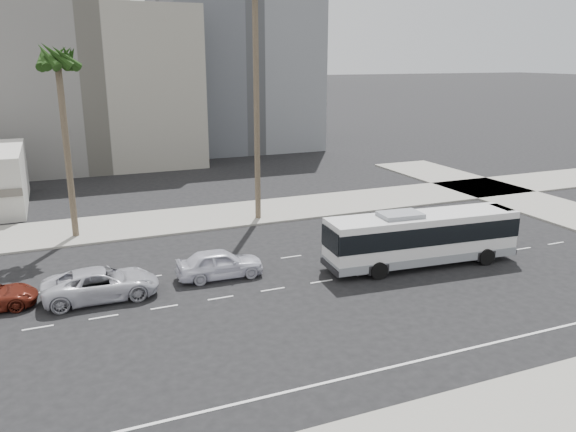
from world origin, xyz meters
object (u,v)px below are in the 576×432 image
car_a (220,263)px  palm_mid (58,63)px  car_b (101,284)px  city_bus (422,237)px

car_a → palm_mid: 17.52m
car_b → palm_mid: 16.26m
car_b → palm_mid: (-0.78, 11.76, 11.20)m
car_b → palm_mid: bearing=3.9°
car_b → palm_mid: size_ratio=0.45×
car_a → city_bus: bearing=-100.4°
car_b → car_a: bearing=-85.8°
city_bus → car_b: bearing=177.3°
car_a → palm_mid: (-7.42, 11.28, 11.17)m
city_bus → car_b: size_ratio=2.06×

